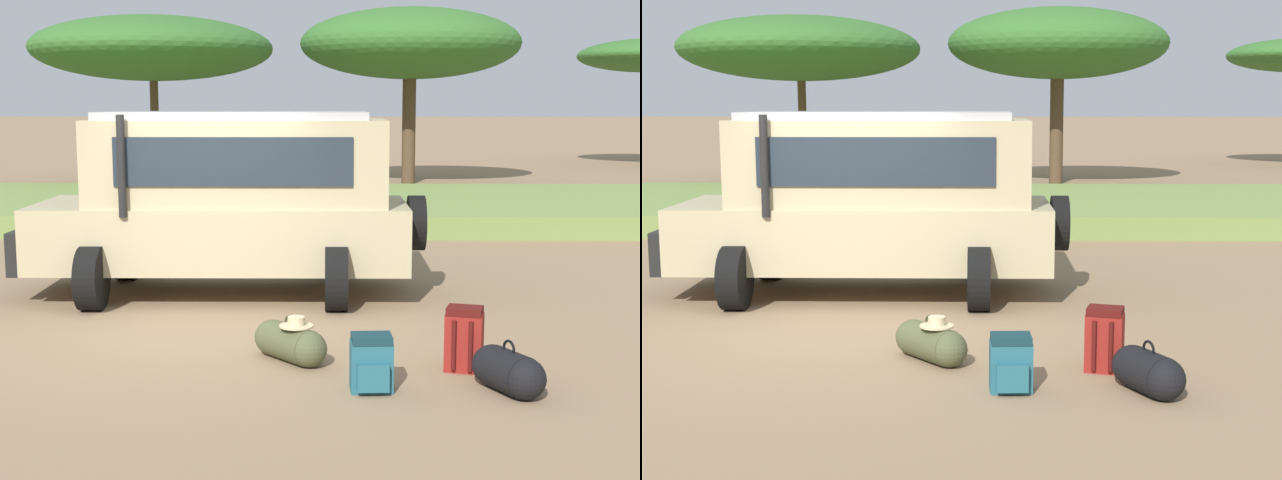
{
  "view_description": "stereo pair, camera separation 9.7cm",
  "coord_description": "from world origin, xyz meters",
  "views": [
    {
      "loc": [
        1.59,
        -9.63,
        2.55
      ],
      "look_at": [
        1.42,
        0.44,
        1.0
      ],
      "focal_mm": 50.0,
      "sensor_mm": 36.0,
      "label": 1
    },
    {
      "loc": [
        1.69,
        -9.63,
        2.55
      ],
      "look_at": [
        1.42,
        0.44,
        1.0
      ],
      "focal_mm": 50.0,
      "sensor_mm": 36.0,
      "label": 2
    }
  ],
  "objects": [
    {
      "name": "ground_plane",
      "position": [
        0.0,
        0.0,
        0.0
      ],
      "size": [
        320.0,
        320.0,
        0.0
      ],
      "primitive_type": "plane",
      "color": "#8C7051"
    },
    {
      "name": "backpack_cluster_center",
      "position": [
        2.84,
        -1.31,
        0.3
      ],
      "size": [
        0.4,
        0.41,
        0.63
      ],
      "color": "maroon",
      "rests_on": "ground_plane"
    },
    {
      "name": "safari_vehicle",
      "position": [
        0.19,
        2.14,
        1.29
      ],
      "size": [
        5.36,
        2.76,
        2.44
      ],
      "color": "tan",
      "rests_on": "ground_plane"
    },
    {
      "name": "duffel_bag_low_black_case",
      "position": [
        1.15,
        -1.01,
        0.19
      ],
      "size": [
        0.75,
        0.81,
        0.47
      ],
      "color": "#4C5133",
      "rests_on": "ground_plane"
    },
    {
      "name": "backpack_beside_front_wheel",
      "position": [
        1.92,
        -1.95,
        0.25
      ],
      "size": [
        0.39,
        0.4,
        0.52
      ],
      "color": "#235B6B",
      "rests_on": "ground_plane"
    },
    {
      "name": "grass_bank",
      "position": [
        0.0,
        10.41,
        0.22
      ],
      "size": [
        120.0,
        7.0,
        0.44
      ],
      "color": "olive",
      "rests_on": "ground_plane"
    },
    {
      "name": "duffel_bag_soft_canvas",
      "position": [
        3.14,
        -1.96,
        0.19
      ],
      "size": [
        0.58,
        0.79,
        0.48
      ],
      "color": "black",
      "rests_on": "ground_plane"
    },
    {
      "name": "acacia_tree_centre_back",
      "position": [
        3.94,
        18.93,
        4.38
      ],
      "size": [
        6.91,
        6.13,
        5.49
      ],
      "color": "brown",
      "rests_on": "ground_plane"
    },
    {
      "name": "acacia_tree_left_mid",
      "position": [
        -3.88,
        17.51,
        4.15
      ],
      "size": [
        7.21,
        7.63,
        5.11
      ],
      "color": "brown",
      "rests_on": "ground_plane"
    }
  ]
}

